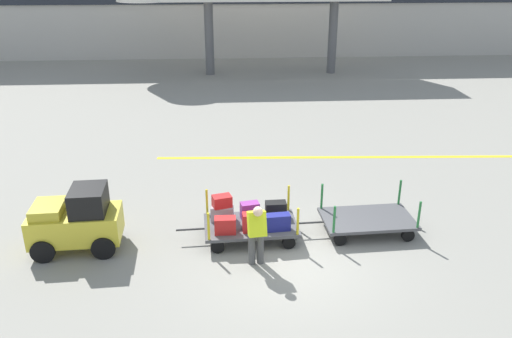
{
  "coord_description": "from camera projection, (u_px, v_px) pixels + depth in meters",
  "views": [
    {
      "loc": [
        -1.36,
        -10.44,
        6.69
      ],
      "look_at": [
        -0.47,
        3.59,
        0.8
      ],
      "focal_mm": 36.71,
      "sensor_mm": 36.0,
      "label": 1
    }
  ],
  "objects": [
    {
      "name": "apron_lead_line",
      "position": [
        375.0,
        157.0,
        18.31
      ],
      "size": [
        15.27,
        0.96,
        0.01
      ],
      "primitive_type": "cube",
      "rotation": [
        0.0,
        0.0,
        -0.05
      ],
      "color": "yellow",
      "rests_on": "ground_plane"
    },
    {
      "name": "ground_plane",
      "position": [
        285.0,
        259.0,
        12.27
      ],
      "size": [
        120.0,
        120.0,
        0.0
      ],
      "primitive_type": "plane",
      "color": "gray"
    },
    {
      "name": "baggage_cart_lead",
      "position": [
        249.0,
        220.0,
        12.97
      ],
      "size": [
        3.03,
        1.52,
        1.1
      ],
      "color": "#4C4C4F",
      "rests_on": "ground_plane"
    },
    {
      "name": "baggage_tug",
      "position": [
        77.0,
        221.0,
        12.44
      ],
      "size": [
        2.15,
        1.32,
        1.58
      ],
      "color": "gold",
      "rests_on": "ground_plane"
    },
    {
      "name": "baggage_cart_middle",
      "position": [
        367.0,
        219.0,
        13.35
      ],
      "size": [
        3.03,
        1.52,
        1.1
      ],
      "color": "#4C4C4F",
      "rests_on": "ground_plane"
    },
    {
      "name": "baggage_handler",
      "position": [
        257.0,
        232.0,
        11.71
      ],
      "size": [
        0.45,
        0.46,
        1.56
      ],
      "color": "#4C4C4C",
      "rests_on": "ground_plane"
    }
  ]
}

